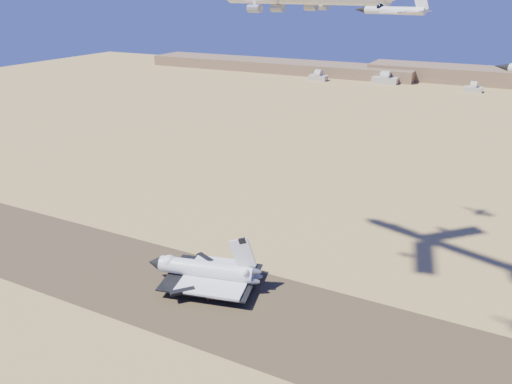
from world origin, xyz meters
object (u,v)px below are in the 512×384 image
at_px(shuttle, 205,271).
at_px(crew_b, 208,299).
at_px(crew_a, 208,298).
at_px(crew_c, 212,298).
at_px(chase_jet_b, 393,10).

bearing_deg(shuttle, crew_b, -66.07).
relative_size(crew_a, crew_b, 1.22).
height_order(shuttle, crew_c, shuttle).
distance_m(crew_c, chase_jet_b, 117.35).
xyz_separation_m(crew_a, chase_jet_b, (60.67, -21.32, 98.59)).
relative_size(shuttle, crew_b, 28.34).
xyz_separation_m(crew_b, chase_jet_b, (60.39, -21.36, 98.76)).
bearing_deg(crew_a, crew_c, -65.91).
xyz_separation_m(shuttle, crew_b, (6.60, -8.69, -5.02)).
height_order(shuttle, crew_a, shuttle).
bearing_deg(chase_jet_b, crew_c, 175.42).
height_order(shuttle, crew_b, shuttle).
relative_size(shuttle, crew_a, 23.20).
height_order(crew_c, chase_jet_b, chase_jet_b).
bearing_deg(crew_b, crew_a, 82.95).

